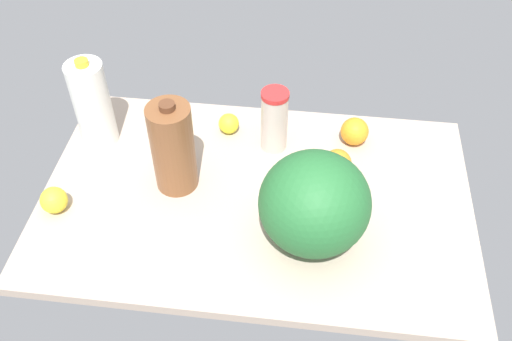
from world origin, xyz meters
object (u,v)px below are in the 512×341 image
at_px(lemon_beside_bowl, 229,124).
at_px(watermelon, 314,203).
at_px(chocolate_milk_jug, 173,148).
at_px(milk_jug, 92,104).
at_px(tumbler_cup, 274,120).
at_px(lemon_far_back, 54,200).
at_px(orange_near_front, 355,131).
at_px(orange_loose, 337,163).

bearing_deg(lemon_beside_bowl, watermelon, 126.10).
height_order(chocolate_milk_jug, milk_jug, milk_jug).
xyz_separation_m(milk_jug, lemon_beside_bowl, (-0.39, -0.08, -0.11)).
bearing_deg(chocolate_milk_jug, lemon_beside_bowl, -115.68).
relative_size(tumbler_cup, lemon_far_back, 2.78).
distance_m(watermelon, orange_near_front, 0.40).
height_order(tumbler_cup, lemon_far_back, tumbler_cup).
height_order(watermelon, tumbler_cup, watermelon).
xyz_separation_m(lemon_beside_bowl, orange_loose, (-0.34, 0.14, 0.01)).
distance_m(lemon_far_back, orange_loose, 0.79).
xyz_separation_m(chocolate_milk_jug, milk_jug, (0.27, -0.15, 0.00)).
bearing_deg(milk_jug, lemon_beside_bowl, -168.19).
bearing_deg(tumbler_cup, watermelon, 111.67).
height_order(chocolate_milk_jug, orange_near_front, chocolate_milk_jug).
bearing_deg(orange_near_front, chocolate_milk_jug, 25.02).
relative_size(tumbler_cup, lemon_beside_bowl, 3.21).
height_order(orange_near_front, lemon_beside_bowl, orange_near_front).
distance_m(watermelon, orange_loose, 0.26).
bearing_deg(orange_near_front, milk_jug, 5.89).
bearing_deg(orange_loose, lemon_beside_bowl, -22.98).
bearing_deg(watermelon, lemon_far_back, -0.68).
bearing_deg(tumbler_cup, lemon_far_back, 29.79).
distance_m(milk_jug, orange_near_front, 0.78).
xyz_separation_m(watermelon, orange_near_front, (-0.11, -0.38, -0.09)).
relative_size(chocolate_milk_jug, orange_near_front, 3.42).
xyz_separation_m(tumbler_cup, orange_near_front, (-0.24, -0.05, -0.06)).
relative_size(lemon_far_back, lemon_beside_bowl, 1.15).
relative_size(watermelon, tumbler_cup, 1.38).
bearing_deg(milk_jug, lemon_far_back, 83.50).
xyz_separation_m(chocolate_milk_jug, tumbler_cup, (-0.26, -0.19, -0.03)).
xyz_separation_m(milk_jug, watermelon, (-0.66, 0.30, -0.01)).
bearing_deg(tumbler_cup, chocolate_milk_jug, 35.80).
distance_m(orange_near_front, lemon_far_back, 0.89).
relative_size(milk_jug, watermelon, 1.04).
bearing_deg(tumbler_cup, orange_near_front, -169.00).
distance_m(chocolate_milk_jug, orange_near_front, 0.56).
relative_size(chocolate_milk_jug, watermelon, 1.03).
bearing_deg(lemon_beside_bowl, milk_jug, 11.81).
distance_m(chocolate_milk_jug, lemon_beside_bowl, 0.28).
bearing_deg(orange_near_front, watermelon, 73.96).
bearing_deg(orange_near_front, orange_loose, 70.83).
bearing_deg(watermelon, lemon_beside_bowl, -53.90).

